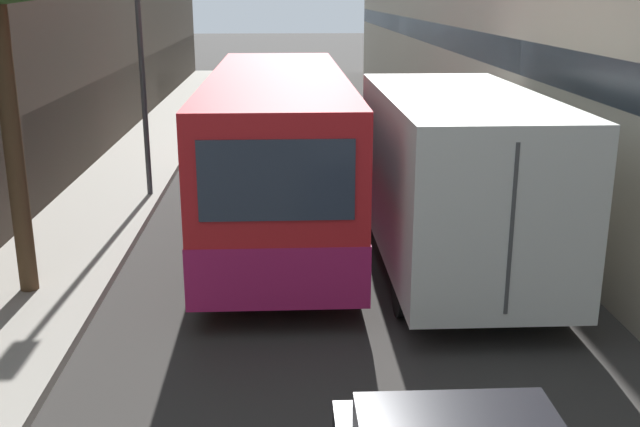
% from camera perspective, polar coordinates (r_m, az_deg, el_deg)
% --- Properties ---
extents(ground_plane, '(150.00, 150.00, 0.00)m').
position_cam_1_polar(ground_plane, '(16.05, -0.19, -0.20)').
color(ground_plane, '#33302D').
extents(sidewalk_left, '(2.33, 60.00, 0.15)m').
position_cam_1_polar(sidewalk_left, '(16.51, -16.77, -0.18)').
color(sidewalk_left, '#9E998E').
rests_on(sidewalk_left, ground_plane).
extents(bus, '(2.55, 9.81, 3.14)m').
position_cam_1_polar(bus, '(14.65, -3.18, 4.86)').
color(bus, red).
rests_on(bus, ground_plane).
extents(box_truck, '(2.49, 8.49, 3.07)m').
position_cam_1_polar(box_truck, '(13.40, 9.52, 3.43)').
color(box_truck, silver).
rests_on(box_truck, ground_plane).
extents(panel_van, '(1.82, 4.40, 2.08)m').
position_cam_1_polar(panel_van, '(26.35, -5.96, 8.87)').
color(panel_van, silver).
rests_on(panel_van, ground_plane).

